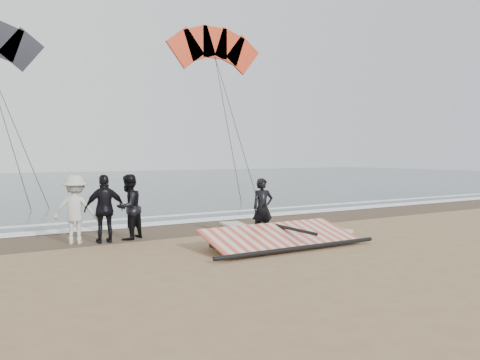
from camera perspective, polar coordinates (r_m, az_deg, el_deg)
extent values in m
plane|color=#8C704C|center=(12.11, 8.86, -8.18)|extent=(120.00, 120.00, 0.00)
cube|color=#233838|center=(42.86, -20.65, -0.31)|extent=(120.00, 54.00, 0.02)
cube|color=#4C3D2B|center=(15.77, -1.71, -5.51)|extent=(120.00, 2.80, 0.01)
cube|color=white|center=(16.99, -4.02, -4.83)|extent=(120.00, 0.90, 0.01)
cube|color=white|center=(18.51, -6.41, -4.20)|extent=(120.00, 0.45, 0.01)
imported|color=black|center=(13.35, 2.78, -3.42)|extent=(0.68, 0.51, 1.70)
cube|color=silver|center=(14.96, 9.25, -5.86)|extent=(1.29, 2.32, 0.09)
cube|color=beige|center=(14.85, 0.10, -5.87)|extent=(1.10, 2.52, 0.10)
imported|color=black|center=(13.35, -13.44, -3.23)|extent=(1.12, 1.08, 1.82)
imported|color=black|center=(12.97, -16.13, -3.41)|extent=(1.11, 0.53, 1.84)
imported|color=beige|center=(13.10, -19.43, -3.43)|extent=(1.35, 1.10, 1.82)
cube|color=black|center=(12.49, 2.68, -7.56)|extent=(2.80, 0.67, 0.11)
cube|color=red|center=(12.07, 5.07, -6.74)|extent=(4.09, 1.58, 0.43)
cylinder|color=black|center=(11.49, 7.37, -8.21)|extent=(4.73, 0.11, 0.11)
cylinder|color=black|center=(12.22, 6.21, -5.91)|extent=(0.09, 2.04, 0.09)
cylinder|color=#262626|center=(26.93, -1.70, 7.48)|extent=(0.04, 0.04, 11.82)
cylinder|color=#262626|center=(26.50, -0.83, 7.56)|extent=(0.04, 0.04, 12.54)
cylinder|color=#262626|center=(26.03, -26.88, 6.75)|extent=(0.04, 0.04, 12.55)
cylinder|color=#262626|center=(26.38, -26.07, 6.71)|extent=(0.04, 0.04, 12.18)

